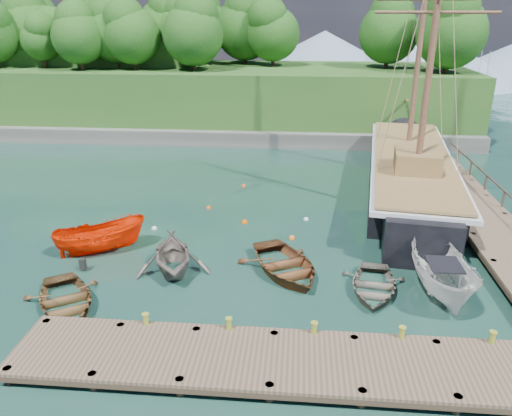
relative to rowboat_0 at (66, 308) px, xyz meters
The scene contains 23 objects.
ground 8.55m from the rowboat_0, 23.64° to the left, with size 160.00×160.00×0.00m, color #1A3D30.
dock_near 10.31m from the rowboat_0, 17.33° to the right, with size 20.00×3.20×1.10m.
dock_east 21.97m from the rowboat_0, 28.34° to the left, with size 3.20×24.00×1.10m.
bollard_0 4.18m from the rowboat_0, 23.52° to the right, with size 0.26×0.26×0.45m, color olive.
bollard_1 7.04m from the rowboat_0, 13.73° to the right, with size 0.26×0.26×0.45m, color olive.
bollard_2 9.98m from the rowboat_0, ahead, with size 0.26×0.26×0.45m, color olive.
bollard_3 12.94m from the rowboat_0, ahead, with size 0.26×0.26×0.45m, color olive.
bollard_4 15.92m from the rowboat_0, ahead, with size 0.26×0.26×0.45m, color olive.
rowboat_0 is the anchor object (origin of this frame).
rowboat_1 4.87m from the rowboat_0, 43.13° to the left, with size 3.43×3.98×2.10m, color #6F645C.
rowboat_2 9.40m from the rowboat_0, 23.02° to the left, with size 3.48×4.87×1.01m, color brown.
rowboat_3 12.63m from the rowboat_0, 10.59° to the left, with size 2.79×3.91×0.81m, color #605A4F.
motorboat_orange 5.02m from the rowboat_0, 95.11° to the left, with size 1.67×4.45×1.72m, color #F52A00.
cabin_boat_white 15.40m from the rowboat_0, ahead, with size 2.05×5.44×2.10m, color silver.
schooner 22.02m from the rowboat_0, 42.39° to the left, with size 7.62×27.38×20.08m.
mooring_buoy_0 8.02m from the rowboat_0, 80.16° to the left, with size 0.31×0.31×0.31m, color white.
mooring_buoy_1 11.08m from the rowboat_0, 56.02° to the left, with size 0.35×0.35×0.35m, color #EF5B01.
mooring_buoy_2 11.51m from the rowboat_0, 39.55° to the left, with size 0.34×0.34×0.34m, color orange.
mooring_buoy_3 13.83m from the rowboat_0, 45.87° to the left, with size 0.29×0.29×0.29m, color white.
mooring_buoy_4 11.81m from the rowboat_0, 71.28° to the left, with size 0.30×0.30×0.30m, color #EA5413.
mooring_buoy_5 16.30m from the rowboat_0, 70.53° to the left, with size 0.34×0.34×0.34m, color #E3441B.
headland 35.59m from the rowboat_0, 98.24° to the left, with size 51.00×19.31×12.90m.
distant_ridge 74.55m from the rowboat_0, 80.61° to the left, with size 117.00×40.00×10.00m.
Camera 1 is at (1.28, -19.81, 11.09)m, focal length 35.00 mm.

